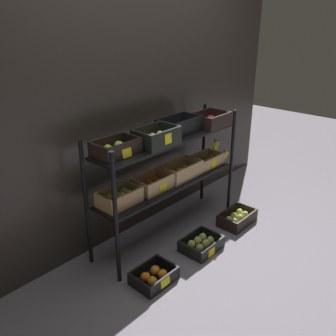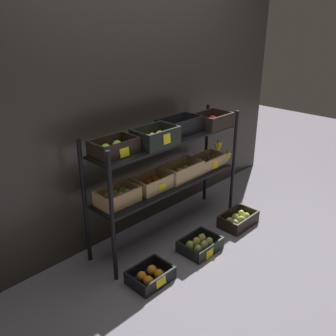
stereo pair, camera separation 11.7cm
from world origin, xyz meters
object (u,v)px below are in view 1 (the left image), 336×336
(display_rack, at_px, (169,160))
(crate_ground_orange, at_px, (154,276))
(crate_ground_pear, at_px, (201,244))
(crate_ground_center_pear, at_px, (237,218))

(display_rack, relative_size, crate_ground_orange, 5.08)
(crate_ground_pear, bearing_deg, crate_ground_orange, 178.22)
(crate_ground_orange, bearing_deg, crate_ground_pear, -1.78)
(display_rack, distance_m, crate_ground_orange, 0.95)
(crate_ground_pear, bearing_deg, crate_ground_center_pear, -0.14)
(crate_ground_orange, relative_size, crate_ground_center_pear, 0.86)
(crate_ground_orange, bearing_deg, display_rack, 32.42)
(display_rack, distance_m, crate_ground_center_pear, 0.93)
(display_rack, relative_size, crate_ground_center_pear, 4.35)
(crate_ground_pear, xyz_separation_m, crate_ground_center_pear, (0.56, -0.00, 0.00))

